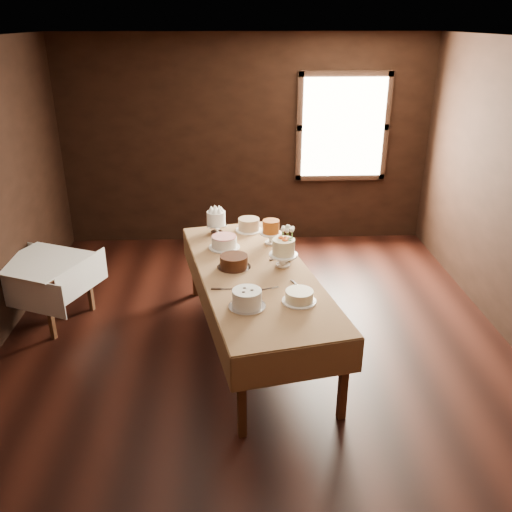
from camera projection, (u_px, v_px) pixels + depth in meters
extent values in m
cube|color=black|center=(257.00, 355.00, 5.14)|extent=(5.00, 6.00, 0.01)
cube|color=beige|center=(257.00, 40.00, 4.01)|extent=(5.00, 6.00, 0.01)
cube|color=black|center=(247.00, 143.00, 7.32)|extent=(5.00, 0.02, 2.80)
cube|color=#FFEABF|center=(343.00, 128.00, 7.24)|extent=(1.10, 0.05, 1.30)
cube|color=#432615|center=(242.00, 397.00, 4.02)|extent=(0.07, 0.07, 0.72)
cube|color=#432615|center=(195.00, 266.00, 6.13)|extent=(0.07, 0.07, 0.72)
cube|color=#432615|center=(343.00, 380.00, 4.20)|extent=(0.07, 0.07, 0.72)
cube|color=#432615|center=(264.00, 259.00, 6.32)|extent=(0.07, 0.07, 0.72)
cube|color=#432615|center=(255.00, 275.00, 5.00)|extent=(1.43, 2.65, 0.04)
cube|color=tan|center=(255.00, 272.00, 4.99)|extent=(1.50, 2.72, 0.01)
cube|color=#432615|center=(1.00, 300.00, 5.50)|extent=(0.06, 0.06, 0.62)
cube|color=#432615|center=(43.00, 275.00, 6.03)|extent=(0.06, 0.06, 0.62)
cube|color=#432615|center=(50.00, 311.00, 5.30)|extent=(0.06, 0.06, 0.62)
cube|color=#432615|center=(89.00, 285.00, 5.83)|extent=(0.06, 0.06, 0.62)
cube|color=#432615|center=(41.00, 264.00, 5.53)|extent=(0.95, 0.95, 0.04)
cube|color=white|center=(41.00, 261.00, 5.52)|extent=(1.06, 1.06, 0.01)
cylinder|color=silver|center=(216.00, 228.00, 5.87)|extent=(0.24, 0.24, 0.12)
cylinder|color=white|center=(216.00, 217.00, 5.82)|extent=(0.22, 0.22, 0.14)
cylinder|color=white|center=(249.00, 230.00, 5.96)|extent=(0.30, 0.30, 0.01)
cylinder|color=tan|center=(249.00, 224.00, 5.93)|extent=(0.27, 0.27, 0.13)
cylinder|color=white|center=(224.00, 247.00, 5.51)|extent=(0.32, 0.32, 0.01)
cylinder|color=white|center=(224.00, 242.00, 5.49)|extent=(0.28, 0.28, 0.11)
cylinder|color=white|center=(271.00, 237.00, 5.60)|extent=(0.23, 0.23, 0.13)
cylinder|color=#A95218|center=(271.00, 226.00, 5.54)|extent=(0.22, 0.22, 0.13)
cylinder|color=silver|center=(234.00, 267.00, 5.07)|extent=(0.32, 0.32, 0.01)
cylinder|color=#3B1A0C|center=(234.00, 261.00, 5.04)|extent=(0.36, 0.36, 0.11)
cylinder|color=white|center=(283.00, 259.00, 5.09)|extent=(0.27, 0.27, 0.13)
cylinder|color=#F4E6B7|center=(284.00, 246.00, 5.03)|extent=(0.27, 0.27, 0.15)
cylinder|color=silver|center=(247.00, 307.00, 4.38)|extent=(0.31, 0.31, 0.01)
cylinder|color=white|center=(247.00, 298.00, 4.35)|extent=(0.30, 0.30, 0.14)
cylinder|color=white|center=(299.00, 301.00, 4.46)|extent=(0.29, 0.29, 0.01)
cylinder|color=#F5E8BD|center=(299.00, 296.00, 4.44)|extent=(0.33, 0.33, 0.09)
cube|color=silver|center=(271.00, 288.00, 4.68)|extent=(0.24, 0.10, 0.01)
cube|color=silver|center=(301.00, 288.00, 4.68)|extent=(0.12, 0.23, 0.01)
cube|color=silver|center=(241.00, 260.00, 5.21)|extent=(0.05, 0.24, 0.01)
cube|color=silver|center=(282.00, 256.00, 5.31)|extent=(0.20, 0.17, 0.01)
cube|color=silver|center=(230.00, 289.00, 4.66)|extent=(0.24, 0.04, 0.01)
imported|color=#2D2823|center=(287.00, 253.00, 5.21)|extent=(0.15, 0.15, 0.14)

